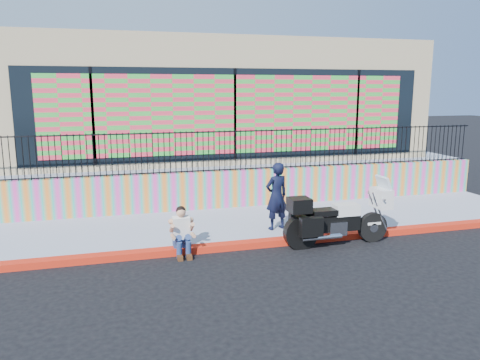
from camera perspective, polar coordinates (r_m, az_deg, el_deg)
name	(u,v)px	position (r m, az deg, el deg)	size (l,w,h in m)	color
ground	(279,245)	(11.23, 4.84, -7.85)	(90.00, 90.00, 0.00)	black
red_curb	(280,242)	(11.21, 4.84, -7.49)	(16.00, 0.30, 0.15)	#B7260D
sidewalk	(258,223)	(12.69, 2.26, -5.22)	(16.00, 3.00, 0.15)	#8B94A7
mural_wall	(242,188)	(14.03, 0.30, -1.00)	(16.00, 0.20, 1.10)	#ED3EA7
metal_fence	(242,150)	(13.83, 0.31, 3.66)	(15.80, 0.04, 1.20)	black
elevated_platform	(208,165)	(18.92, -3.89, 1.89)	(16.00, 10.00, 1.25)	#8B94A7
storefront_building	(209,99)	(18.47, -3.86, 9.85)	(14.00, 8.06, 4.00)	tan
police_motorcycle	(336,218)	(11.19, 11.62, -4.51)	(2.57, 0.85, 1.60)	black
police_officer	(277,196)	(11.70, 4.47, -1.97)	(0.62, 0.41, 1.70)	black
seated_man	(182,236)	(10.44, -7.05, -6.76)	(0.54, 0.71, 1.06)	navy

